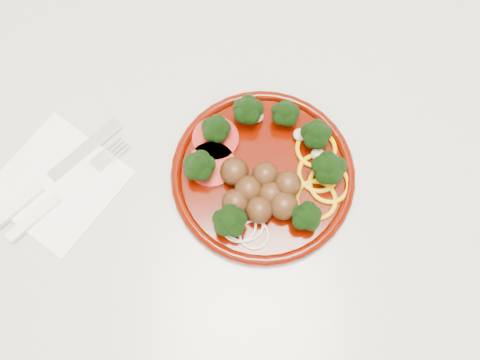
{
  "coord_description": "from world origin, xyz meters",
  "views": [
    {
      "loc": [
        0.04,
        1.46,
        1.57
      ],
      "look_at": [
        0.05,
        1.68,
        0.92
      ],
      "focal_mm": 40.0,
      "sensor_mm": 36.0,
      "label": 1
    }
  ],
  "objects_px": {
    "plate": "(264,172)",
    "fork": "(49,206)",
    "knife": "(37,189)",
    "napkin": "(58,183)"
  },
  "relations": [
    {
      "from": "plate",
      "to": "fork",
      "type": "xyz_separation_m",
      "value": [
        -0.28,
        -0.03,
        -0.01
      ]
    },
    {
      "from": "napkin",
      "to": "knife",
      "type": "bearing_deg",
      "value": -159.54
    },
    {
      "from": "knife",
      "to": "fork",
      "type": "height_order",
      "value": "knife"
    },
    {
      "from": "knife",
      "to": "napkin",
      "type": "bearing_deg",
      "value": -22.66
    },
    {
      "from": "knife",
      "to": "plate",
      "type": "bearing_deg",
      "value": -40.74
    },
    {
      "from": "plate",
      "to": "knife",
      "type": "distance_m",
      "value": 0.29
    },
    {
      "from": "fork",
      "to": "napkin",
      "type": "bearing_deg",
      "value": 33.31
    },
    {
      "from": "plate",
      "to": "fork",
      "type": "distance_m",
      "value": 0.28
    },
    {
      "from": "plate",
      "to": "napkin",
      "type": "height_order",
      "value": "plate"
    },
    {
      "from": "napkin",
      "to": "plate",
      "type": "bearing_deg",
      "value": 0.66
    }
  ]
}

